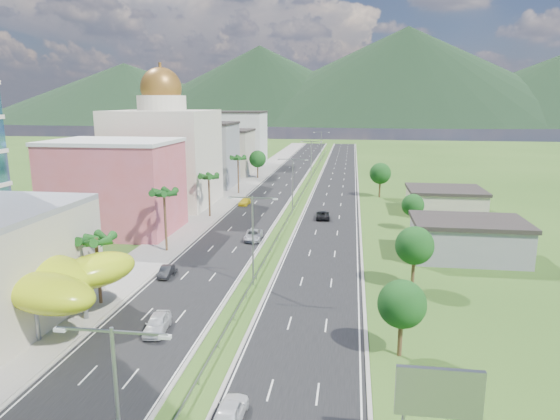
% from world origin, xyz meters
% --- Properties ---
extents(ground, '(500.00, 500.00, 0.00)m').
position_xyz_m(ground, '(0.00, 0.00, 0.00)').
color(ground, '#2D5119').
rests_on(ground, ground).
extents(road_left, '(11.00, 260.00, 0.04)m').
position_xyz_m(road_left, '(-7.50, 90.00, 0.02)').
color(road_left, black).
rests_on(road_left, ground).
extents(road_right, '(11.00, 260.00, 0.04)m').
position_xyz_m(road_right, '(7.50, 90.00, 0.02)').
color(road_right, black).
rests_on(road_right, ground).
extents(sidewalk_left, '(7.00, 260.00, 0.12)m').
position_xyz_m(sidewalk_left, '(-17.00, 90.00, 0.06)').
color(sidewalk_left, gray).
rests_on(sidewalk_left, ground).
extents(median_guardrail, '(0.10, 216.06, 0.76)m').
position_xyz_m(median_guardrail, '(0.00, 71.99, 0.62)').
color(median_guardrail, gray).
rests_on(median_guardrail, ground).
extents(streetlight_median_a, '(6.04, 0.25, 11.00)m').
position_xyz_m(streetlight_median_a, '(0.00, -25.00, 6.75)').
color(streetlight_median_a, gray).
rests_on(streetlight_median_a, ground).
extents(streetlight_median_b, '(6.04, 0.25, 11.00)m').
position_xyz_m(streetlight_median_b, '(0.00, 10.00, 6.75)').
color(streetlight_median_b, gray).
rests_on(streetlight_median_b, ground).
extents(streetlight_median_c, '(6.04, 0.25, 11.00)m').
position_xyz_m(streetlight_median_c, '(0.00, 50.00, 6.75)').
color(streetlight_median_c, gray).
rests_on(streetlight_median_c, ground).
extents(streetlight_median_d, '(6.04, 0.25, 11.00)m').
position_xyz_m(streetlight_median_d, '(0.00, 95.00, 6.75)').
color(streetlight_median_d, gray).
rests_on(streetlight_median_d, ground).
extents(streetlight_median_e, '(6.04, 0.25, 11.00)m').
position_xyz_m(streetlight_median_e, '(0.00, 140.00, 6.75)').
color(streetlight_median_e, gray).
rests_on(streetlight_median_e, ground).
extents(lime_canopy, '(18.00, 15.00, 7.40)m').
position_xyz_m(lime_canopy, '(-20.00, -4.00, 4.99)').
color(lime_canopy, '#B6CE14').
rests_on(lime_canopy, ground).
extents(pink_shophouse, '(20.00, 15.00, 15.00)m').
position_xyz_m(pink_shophouse, '(-28.00, 32.00, 7.50)').
color(pink_shophouse, '#CB5353').
rests_on(pink_shophouse, ground).
extents(domed_building, '(20.00, 20.00, 28.70)m').
position_xyz_m(domed_building, '(-28.00, 55.00, 11.35)').
color(domed_building, beige).
rests_on(domed_building, ground).
extents(midrise_grey, '(16.00, 15.00, 16.00)m').
position_xyz_m(midrise_grey, '(-27.00, 80.00, 8.00)').
color(midrise_grey, gray).
rests_on(midrise_grey, ground).
extents(midrise_beige, '(16.00, 15.00, 13.00)m').
position_xyz_m(midrise_beige, '(-27.00, 102.00, 6.50)').
color(midrise_beige, '#BAB499').
rests_on(midrise_beige, ground).
extents(midrise_white, '(16.00, 15.00, 18.00)m').
position_xyz_m(midrise_white, '(-27.00, 125.00, 9.00)').
color(midrise_white, silver).
rests_on(midrise_white, ground).
extents(billboard, '(5.20, 0.35, 6.20)m').
position_xyz_m(billboard, '(17.00, -18.00, 4.42)').
color(billboard, gray).
rests_on(billboard, ground).
extents(shed_near, '(15.00, 10.00, 5.00)m').
position_xyz_m(shed_near, '(28.00, 25.00, 2.50)').
color(shed_near, gray).
rests_on(shed_near, ground).
extents(shed_far, '(14.00, 12.00, 4.40)m').
position_xyz_m(shed_far, '(30.00, 55.00, 2.20)').
color(shed_far, '#BAB499').
rests_on(shed_far, ground).
extents(palm_tree_b, '(3.60, 3.60, 8.10)m').
position_xyz_m(palm_tree_b, '(-15.50, 2.00, 7.06)').
color(palm_tree_b, '#47301C').
rests_on(palm_tree_b, ground).
extents(palm_tree_c, '(3.60, 3.60, 9.60)m').
position_xyz_m(palm_tree_c, '(-15.50, 22.00, 8.50)').
color(palm_tree_c, '#47301C').
rests_on(palm_tree_c, ground).
extents(palm_tree_d, '(3.60, 3.60, 8.60)m').
position_xyz_m(palm_tree_d, '(-15.50, 45.00, 7.54)').
color(palm_tree_d, '#47301C').
rests_on(palm_tree_d, ground).
extents(palm_tree_e, '(3.60, 3.60, 9.40)m').
position_xyz_m(palm_tree_e, '(-15.50, 70.00, 8.31)').
color(palm_tree_e, '#47301C').
rests_on(palm_tree_e, ground).
extents(leafy_tree_lfar, '(4.90, 4.90, 8.05)m').
position_xyz_m(leafy_tree_lfar, '(-15.50, 95.00, 5.58)').
color(leafy_tree_lfar, '#47301C').
rests_on(leafy_tree_lfar, ground).
extents(leafy_tree_ra, '(4.20, 4.20, 6.90)m').
position_xyz_m(leafy_tree_ra, '(16.00, -5.00, 4.78)').
color(leafy_tree_ra, '#47301C').
rests_on(leafy_tree_ra, ground).
extents(leafy_tree_rb, '(4.55, 4.55, 7.47)m').
position_xyz_m(leafy_tree_rb, '(19.00, 12.00, 5.18)').
color(leafy_tree_rb, '#47301C').
rests_on(leafy_tree_rb, ground).
extents(leafy_tree_rc, '(3.85, 3.85, 6.33)m').
position_xyz_m(leafy_tree_rc, '(22.00, 40.00, 4.37)').
color(leafy_tree_rc, '#47301C').
rests_on(leafy_tree_rc, ground).
extents(leafy_tree_rd, '(4.90, 4.90, 8.05)m').
position_xyz_m(leafy_tree_rd, '(18.00, 70.00, 5.58)').
color(leafy_tree_rd, '#47301C').
rests_on(leafy_tree_rd, ground).
extents(mountain_ridge, '(860.00, 140.00, 90.00)m').
position_xyz_m(mountain_ridge, '(60.00, 450.00, 0.00)').
color(mountain_ridge, black).
rests_on(mountain_ridge, ground).
extents(car_white_near_left, '(2.56, 5.12, 1.68)m').
position_xyz_m(car_white_near_left, '(-6.72, -3.66, 0.88)').
color(car_white_near_left, silver).
rests_on(car_white_near_left, road_left).
extents(car_dark_left, '(1.77, 4.06, 1.30)m').
position_xyz_m(car_dark_left, '(-11.56, 11.41, 0.69)').
color(car_dark_left, black).
rests_on(car_dark_left, road_left).
extents(car_silver_mid_left, '(2.99, 5.83, 1.58)m').
position_xyz_m(car_silver_mid_left, '(-3.88, 29.72, 0.83)').
color(car_silver_mid_left, '#A4A6AC').
rests_on(car_silver_mid_left, road_left).
extents(car_yellow_far_left, '(2.12, 4.79, 1.37)m').
position_xyz_m(car_yellow_far_left, '(-11.17, 56.88, 0.72)').
color(car_yellow_far_left, yellow).
rests_on(car_yellow_far_left, road_left).
extents(car_white_near_right, '(1.93, 4.64, 1.57)m').
position_xyz_m(car_white_near_right, '(3.57, -16.21, 0.83)').
color(car_white_near_right, white).
rests_on(car_white_near_right, road_right).
extents(car_dark_far_right, '(2.87, 5.56, 1.50)m').
position_xyz_m(car_dark_far_right, '(6.26, 46.16, 0.79)').
color(car_dark_far_right, black).
rests_on(car_dark_far_right, road_right).
extents(motorcycle, '(0.81, 1.94, 1.20)m').
position_xyz_m(motorcycle, '(-10.58, 12.29, 0.64)').
color(motorcycle, black).
rests_on(motorcycle, road_left).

